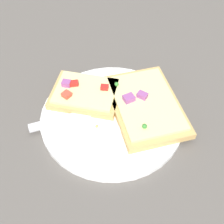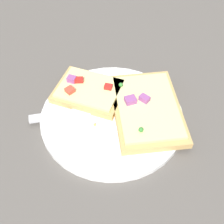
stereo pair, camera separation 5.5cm
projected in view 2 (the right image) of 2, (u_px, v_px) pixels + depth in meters
ground_plane at (112, 119)px, 0.63m from camera, size 4.00×4.00×0.00m
plate at (112, 117)px, 0.62m from camera, size 0.28×0.28×0.01m
fork at (112, 130)px, 0.59m from camera, size 0.04×0.23×0.01m
knife at (77, 112)px, 0.62m from camera, size 0.03×0.22×0.01m
pizza_slice_main at (147, 109)px, 0.61m from camera, size 0.19×0.13×0.03m
pizza_slice_corner at (89, 91)px, 0.65m from camera, size 0.16×0.17×0.03m
crumb_scatter at (116, 103)px, 0.63m from camera, size 0.13×0.09×0.01m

